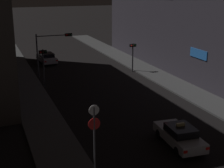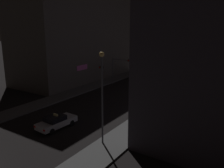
{
  "view_description": "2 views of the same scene",
  "coord_description": "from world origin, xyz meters",
  "views": [
    {
      "loc": [
        -11.12,
        -7.84,
        10.34
      ],
      "look_at": [
        -0.76,
        19.08,
        1.73
      ],
      "focal_mm": 54.33,
      "sensor_mm": 36.0,
      "label": 1
    },
    {
      "loc": [
        17.95,
        -6.65,
        10.54
      ],
      "look_at": [
        0.41,
        20.4,
        2.64
      ],
      "focal_mm": 37.47,
      "sensor_mm": 36.0,
      "label": 2
    }
  ],
  "objects": [
    {
      "name": "far_car",
      "position": [
        -3.33,
        36.78,
        0.73
      ],
      "size": [
        2.16,
        4.58,
        1.42
      ],
      "color": "#B7B7BC",
      "rests_on": "ground_plane"
    },
    {
      "name": "traffic_light_left_kerb",
      "position": [
        -5.55,
        26.13,
        2.79
      ],
      "size": [
        0.8,
        0.42,
        3.91
      ],
      "color": "#47474C",
      "rests_on": "ground_plane"
    },
    {
      "name": "sidewalk_right",
      "position": [
        7.38,
        28.25,
        0.08
      ],
      "size": [
        3.16,
        60.49,
        0.17
      ],
      "primitive_type": "cube",
      "color": "#4C4C4C",
      "rests_on": "ground_plane"
    },
    {
      "name": "taxi",
      "position": [
        0.35,
        9.58,
        0.74
      ],
      "size": [
        2.1,
        4.56,
        1.62
      ],
      "color": "#B7B7BC",
      "rests_on": "ground_plane"
    },
    {
      "name": "traffic_light_overhead",
      "position": [
        -3.95,
        29.88,
        3.61
      ],
      "size": [
        4.13,
        0.42,
        4.95
      ],
      "color": "#47474C",
      "rests_on": "ground_plane"
    },
    {
      "name": "sidewalk_left",
      "position": [
        -7.38,
        28.25,
        0.08
      ],
      "size": [
        3.16,
        60.49,
        0.17
      ],
      "primitive_type": "cube",
      "color": "#4C4C4C",
      "rests_on": "ground_plane"
    },
    {
      "name": "traffic_light_right_kerb",
      "position": [
        5.55,
        28.53,
        2.51
      ],
      "size": [
        0.8,
        0.42,
        3.47
      ],
      "color": "#47474C",
      "rests_on": "ground_plane"
    },
    {
      "name": "building_facade_left",
      "position": [
        -14.5,
        30.34,
        9.71
      ],
      "size": [
        11.14,
        26.66,
        19.42
      ],
      "color": "#514C47",
      "rests_on": "ground_plane"
    },
    {
      "name": "street_lamp_near_block",
      "position": [
        6.55,
        9.34,
        5.37
      ],
      "size": [
        0.44,
        0.44,
        8.36
      ],
      "color": "#47474C",
      "rests_on": "sidewalk_right"
    }
  ]
}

